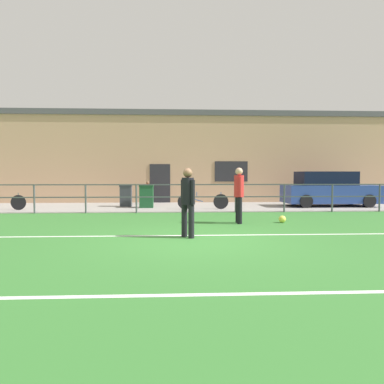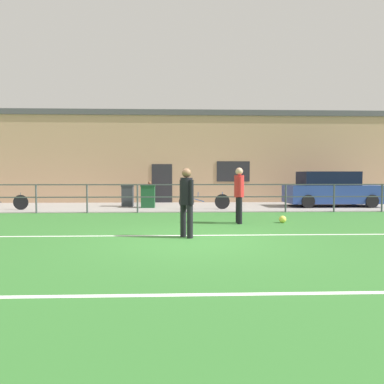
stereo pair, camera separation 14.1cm
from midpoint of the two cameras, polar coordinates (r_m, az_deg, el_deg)
name	(u,v)px [view 1 (the left image)]	position (r m, az deg, el deg)	size (l,w,h in m)	color
ground	(195,241)	(8.27, -0.02, -7.95)	(60.00, 44.00, 0.04)	#33702D
field_line_touchline	(193,235)	(8.90, -0.23, -7.04)	(36.00, 0.11, 0.00)	white
field_line_hash	(212,295)	(4.65, 2.31, -16.27)	(36.00, 0.11, 0.00)	white
pavement_strip	(185,207)	(16.68, -1.45, -2.40)	(48.00, 5.00, 0.02)	gray
perimeter_fence	(186,194)	(14.14, -1.21, -0.34)	(36.07, 0.07, 1.15)	#474C51
clubhouse_facade	(183,157)	(20.34, -1.71, 5.63)	(28.00, 2.56, 5.03)	tan
player_goalkeeper	(188,198)	(8.50, -1.16, -1.03)	(0.33, 0.38, 1.68)	black
player_striker	(239,192)	(11.08, 7.25, 0.03)	(0.31, 0.48, 1.74)	black
soccer_ball_match	(282,219)	(11.56, 14.08, -4.28)	(0.23, 0.23, 0.23)	#E5E04C
spectator_child	(148,191)	(18.12, -7.42, 0.14)	(0.32, 0.21, 1.18)	#232D4C
parked_car_red	(328,190)	(18.07, 21.03, 0.33)	(4.33, 1.87, 1.66)	#28428E
bicycle_parked_2	(203,201)	(15.40, 1.52, -1.51)	(2.23, 0.04, 0.75)	black
trash_bin_0	(126,196)	(17.00, -10.89, -0.59)	(0.56, 0.47, 1.01)	#33383D
trash_bin_1	(147,196)	(16.25, -7.63, -0.66)	(0.65, 0.55, 1.05)	#194C28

